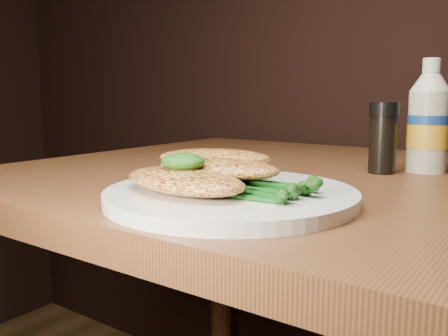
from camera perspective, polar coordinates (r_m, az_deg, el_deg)
The scene contains 8 objects.
plate at distance 0.55m, azimuth 0.81°, elevation -3.28°, with size 0.29×0.29×0.01m, color white.
chicken_front at distance 0.53m, azimuth -4.80°, elevation -1.51°, with size 0.16×0.09×0.03m, color #FAB54F.
chicken_mid at distance 0.57m, azimuth -0.78°, elevation 0.03°, with size 0.16×0.08×0.02m, color #FAB54F.
chicken_back at distance 0.60m, azimuth -1.18°, elevation 1.23°, with size 0.14×0.07×0.02m, color #FAB54F.
pesto_front at distance 0.53m, azimuth -4.88°, elevation 0.78°, with size 0.05×0.05×0.02m, color black.
broccolini_bundle at distance 0.52m, azimuth 4.27°, elevation -2.03°, with size 0.13×0.10×0.02m, color #114F14, non-canonical shape.
mayo_bottle at distance 0.82m, azimuth 23.11°, elevation 5.71°, with size 0.06×0.06×0.18m, color beige, non-canonical shape.
pepper_grinder at distance 0.78m, azimuth 18.35°, elevation 3.40°, with size 0.04×0.04×0.11m, color black, non-canonical shape.
Camera 1 is at (0.20, 0.36, 0.87)m, focal length 38.51 mm.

